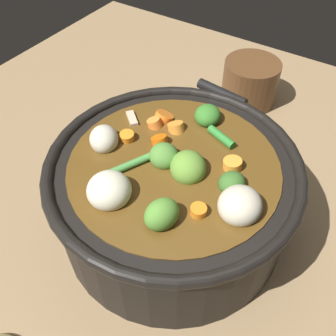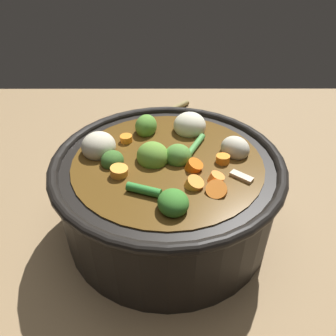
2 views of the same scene
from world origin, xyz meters
The scene contains 3 objects.
ground_plane centered at (0.00, 0.00, 0.00)m, with size 1.10×1.10×0.00m, color #8C704C.
cooking_pot centered at (0.00, 0.00, 0.07)m, with size 0.32×0.32×0.15m.
wooden_spoon centered at (-0.03, -0.31, 0.01)m, with size 0.22×0.22×0.02m.
Camera 2 is at (-0.00, 0.36, 0.37)m, focal length 33.70 mm.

